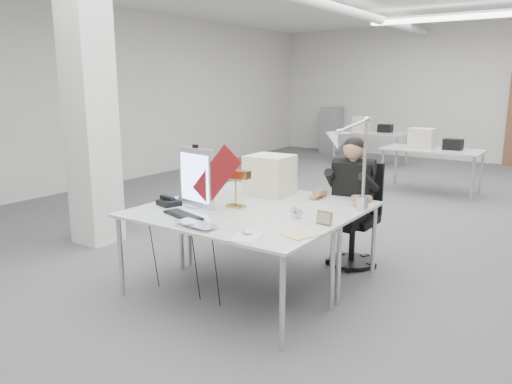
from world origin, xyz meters
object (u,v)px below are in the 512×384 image
seated_person (353,181)px  bankers_lamp (236,187)px  architect_lamp (353,159)px  desk_phone (169,203)px  office_chair (353,217)px  laptop (191,226)px  beige_monitor (270,175)px  desk_main (222,220)px  monitor (196,177)px

seated_person → bankers_lamp: size_ratio=2.43×
architect_lamp → desk_phone: bearing=-170.3°
office_chair → bankers_lamp: 1.36m
laptop → beige_monitor: 1.39m
desk_main → desk_phone: bearing=173.4°
bankers_lamp → architect_lamp: 1.08m
office_chair → monitor: bearing=-136.0°
seated_person → monitor: (-0.99, -1.23, 0.12)m
bankers_lamp → desk_phone: bearing=-158.0°
seated_person → beige_monitor: bearing=-157.1°
office_chair → seated_person: 0.39m
desk_main → office_chair: bearing=70.3°
architect_lamp → office_chair: bearing=99.8°
laptop → monitor: bearing=135.2°
desk_main → architect_lamp: size_ratio=1.82×
desk_main → beige_monitor: bearing=100.1°
office_chair → desk_phone: (-1.22, -1.41, 0.26)m
desk_main → office_chair: 1.59m
bankers_lamp → desk_main: bearing=-76.6°
office_chair → architect_lamp: (0.32, -0.79, 0.73)m
office_chair → desk_phone: size_ratio=5.47×
desk_main → office_chair: size_ratio=1.74×
desk_main → architect_lamp: bearing=39.3°
monitor → bankers_lamp: (0.31, 0.18, -0.08)m
office_chair → beige_monitor: (-0.71, -0.48, 0.44)m
office_chair → bankers_lamp: bankers_lamp is taller
monitor → desk_main: bearing=-15.0°
office_chair → beige_monitor: 0.96m
seated_person → monitor: seated_person is taller
office_chair → laptop: office_chair is taller
seated_person → laptop: seated_person is taller
desk_phone → monitor: bearing=43.2°
monitor → laptop: size_ratio=1.43×
office_chair → seated_person: seated_person is taller
office_chair → bankers_lamp: size_ratio=2.72×
desk_phone → architect_lamp: (1.54, 0.62, 0.47)m
office_chair → desk_phone: office_chair is taller
laptop → beige_monitor: size_ratio=0.90×
laptop → bankers_lamp: bearing=106.8°
office_chair → desk_main: bearing=-118.1°
desk_phone → architect_lamp: 1.72m
bankers_lamp → beige_monitor: bearing=86.5°
bankers_lamp → architect_lamp: bearing=10.6°
seated_person → bankers_lamp: 1.25m
seated_person → desk_phone: 1.83m
seated_person → architect_lamp: architect_lamp is taller
seated_person → monitor: bearing=-137.1°
laptop → bankers_lamp: 0.77m
desk_main → seated_person: size_ratio=1.94×
seated_person → laptop: bearing=-115.6°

